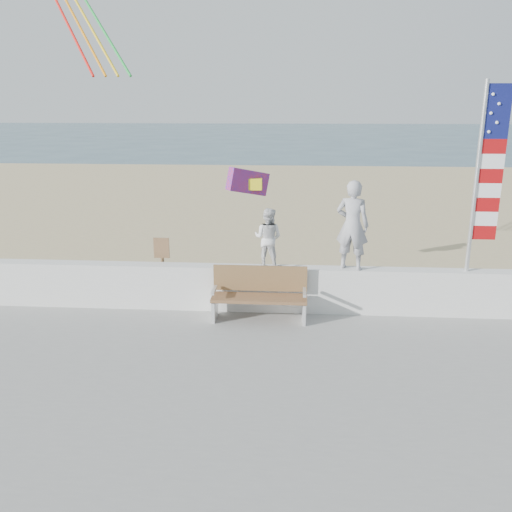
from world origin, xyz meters
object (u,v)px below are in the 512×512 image
object	(u,v)px
adult	(352,225)
flag	(485,170)
bench	(260,293)
child	(268,238)

from	to	relation	value
adult	flag	distance (m)	2.56
bench	flag	bearing A→B (deg)	6.38
adult	flag	size ratio (longest dim) A/B	0.49
bench	child	bearing A→B (deg)	73.58
child	adult	bearing A→B (deg)	-162.09
adult	child	size ratio (longest dim) A/B	1.47
child	flag	size ratio (longest dim) A/B	0.33
bench	flag	world-z (taller)	flag
child	flag	distance (m)	4.15
child	bench	bearing A→B (deg)	91.50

